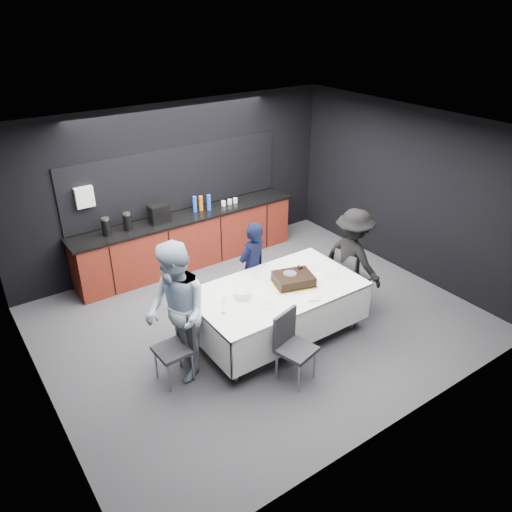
# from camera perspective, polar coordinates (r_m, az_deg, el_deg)

# --- Properties ---
(ground) EXTENTS (6.00, 6.00, 0.00)m
(ground) POSITION_cam_1_polar(r_m,az_deg,el_deg) (7.48, 0.44, -7.43)
(ground) COLOR #434348
(ground) RESTS_ON ground
(room_shell) EXTENTS (6.04, 5.04, 2.82)m
(room_shell) POSITION_cam_1_polar(r_m,az_deg,el_deg) (6.59, 0.50, 5.90)
(room_shell) COLOR white
(room_shell) RESTS_ON ground
(kitchenette) EXTENTS (4.10, 0.64, 2.05)m
(kitchenette) POSITION_cam_1_polar(r_m,az_deg,el_deg) (8.86, -7.93, 2.30)
(kitchenette) COLOR #5D180E
(kitchenette) RESTS_ON ground
(party_table) EXTENTS (2.32, 1.32, 0.78)m
(party_table) POSITION_cam_1_polar(r_m,az_deg,el_deg) (6.86, 2.39, -4.62)
(party_table) COLOR #99999E
(party_table) RESTS_ON ground
(cake_assembly) EXTENTS (0.66, 0.59, 0.17)m
(cake_assembly) POSITION_cam_1_polar(r_m,az_deg,el_deg) (6.86, 4.31, -2.63)
(cake_assembly) COLOR #EDBA45
(cake_assembly) RESTS_ON party_table
(plate_stack) EXTENTS (0.24, 0.24, 0.10)m
(plate_stack) POSITION_cam_1_polar(r_m,az_deg,el_deg) (6.56, -1.61, -4.34)
(plate_stack) COLOR white
(plate_stack) RESTS_ON party_table
(loose_plate_near) EXTENTS (0.18, 0.18, 0.01)m
(loose_plate_near) POSITION_cam_1_polar(r_m,az_deg,el_deg) (6.40, 1.34, -5.72)
(loose_plate_near) COLOR white
(loose_plate_near) RESTS_ON party_table
(loose_plate_right_a) EXTENTS (0.20, 0.20, 0.01)m
(loose_plate_right_a) POSITION_cam_1_polar(r_m,az_deg,el_deg) (7.31, 6.55, -1.29)
(loose_plate_right_a) COLOR white
(loose_plate_right_a) RESTS_ON party_table
(loose_plate_right_b) EXTENTS (0.22, 0.22, 0.01)m
(loose_plate_right_b) POSITION_cam_1_polar(r_m,az_deg,el_deg) (7.12, 8.75, -2.31)
(loose_plate_right_b) COLOR white
(loose_plate_right_b) RESTS_ON party_table
(loose_plate_far) EXTENTS (0.21, 0.21, 0.01)m
(loose_plate_far) POSITION_cam_1_polar(r_m,az_deg,el_deg) (7.04, 0.01, -2.32)
(loose_plate_far) COLOR white
(loose_plate_far) RESTS_ON party_table
(fork_pile) EXTENTS (0.18, 0.15, 0.02)m
(fork_pile) POSITION_cam_1_polar(r_m,az_deg,el_deg) (6.56, 6.56, -4.89)
(fork_pile) COLOR white
(fork_pile) RESTS_ON party_table
(champagne_flute) EXTENTS (0.06, 0.06, 0.22)m
(champagne_flute) POSITION_cam_1_polar(r_m,az_deg,el_deg) (6.19, -3.72, -5.33)
(champagne_flute) COLOR white
(champagne_flute) RESTS_ON party_table
(chair_left) EXTENTS (0.44, 0.44, 0.92)m
(chair_left) POSITION_cam_1_polar(r_m,az_deg,el_deg) (6.27, -8.87, -9.68)
(chair_left) COLOR #2B2A2F
(chair_left) RESTS_ON ground
(chair_right) EXTENTS (0.43, 0.43, 0.92)m
(chair_right) POSITION_cam_1_polar(r_m,az_deg,el_deg) (7.72, 10.60, -2.05)
(chair_right) COLOR #2B2A2F
(chair_right) RESTS_ON ground
(chair_near) EXTENTS (0.51, 0.51, 0.92)m
(chair_near) POSITION_cam_1_polar(r_m,az_deg,el_deg) (6.22, 4.06, -9.75)
(chair_near) COLOR #2B2A2F
(chair_near) RESTS_ON ground
(person_center) EXTENTS (0.59, 0.46, 1.44)m
(person_center) POSITION_cam_1_polar(r_m,az_deg,el_deg) (7.38, -0.42, -1.37)
(person_center) COLOR black
(person_center) RESTS_ON ground
(person_left) EXTENTS (0.77, 0.95, 1.82)m
(person_left) POSITION_cam_1_polar(r_m,az_deg,el_deg) (6.12, -9.09, -6.43)
(person_left) COLOR #A5B9CF
(person_left) RESTS_ON ground
(person_right) EXTENTS (0.67, 1.06, 1.57)m
(person_right) POSITION_cam_1_polar(r_m,az_deg,el_deg) (7.64, 10.98, -0.29)
(person_right) COLOR black
(person_right) RESTS_ON ground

